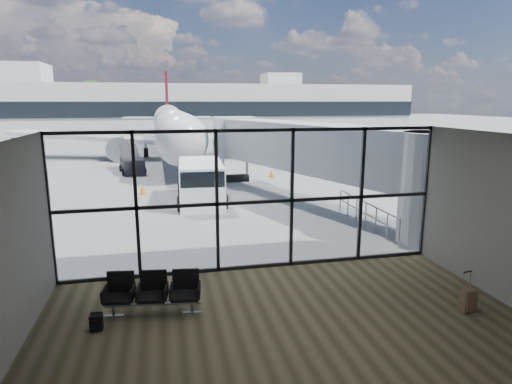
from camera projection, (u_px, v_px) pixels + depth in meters
name	position (u px, v px, depth m)	size (l,w,h in m)	color
ground	(186.00, 145.00, 52.09)	(220.00, 220.00, 0.00)	slate
lounge_shell	(304.00, 234.00, 8.74)	(12.02, 8.01, 4.51)	brown
glass_curtain_wall	(255.00, 201.00, 13.41)	(12.10, 0.12, 4.50)	white
jet_bridge	(322.00, 154.00, 21.08)	(8.00, 16.50, 4.33)	#ADB1B2
apron_railing	(366.00, 211.00, 18.24)	(0.06, 5.46, 1.11)	gray
far_terminal	(174.00, 108.00, 72.08)	(80.00, 12.20, 11.00)	#B0B1AC
tree_3	(22.00, 105.00, 76.06)	(4.95, 4.95, 7.12)	#382619
tree_4	(57.00, 101.00, 77.18)	(5.61, 5.61, 8.07)	#382619
tree_5	(92.00, 98.00, 78.31)	(6.27, 6.27, 9.03)	#382619
seating_row	(153.00, 290.00, 10.87)	(2.40, 0.95, 1.07)	gray
backpack	(96.00, 323.00, 10.04)	(0.30, 0.28, 0.43)	black
suitcase	(468.00, 300.00, 10.93)	(0.41, 0.32, 1.06)	#7D6146
airliner	(172.00, 127.00, 42.23)	(30.37, 35.13, 9.05)	silver
service_van	(201.00, 182.00, 22.42)	(2.67, 5.14, 2.19)	white
belt_loader	(132.00, 164.00, 32.20)	(2.15, 4.39, 1.94)	black
traffic_cone_a	(143.00, 190.00, 24.76)	(0.38, 0.38, 0.54)	orange
traffic_cone_c	(272.00, 174.00, 30.29)	(0.39, 0.39, 0.56)	orange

